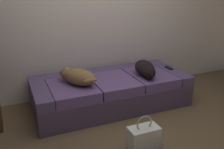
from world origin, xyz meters
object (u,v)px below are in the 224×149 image
at_px(couch, 111,91).
at_px(tv_remote, 169,68).
at_px(dog_tan, 78,76).
at_px(dog_dark, 145,69).
at_px(handbag, 144,137).

bearing_deg(couch, tv_remote, -0.90).
bearing_deg(dog_tan, dog_dark, -3.81).
distance_m(tv_remote, handbag, 1.49).
relative_size(couch, dog_tan, 3.81).
bearing_deg(tv_remote, handbag, -134.10).
bearing_deg(handbag, couch, 86.07).
relative_size(dog_tan, handbag, 1.47).
bearing_deg(handbag, dog_tan, 112.90).
xyz_separation_m(couch, dog_tan, (-0.49, -0.08, 0.32)).
relative_size(couch, dog_dark, 3.59).
bearing_deg(handbag, tv_remote, 45.71).
xyz_separation_m(dog_dark, handbag, (-0.53, -0.92, -0.40)).
relative_size(dog_dark, handbag, 1.56).
xyz_separation_m(dog_tan, tv_remote, (1.43, 0.07, -0.09)).
height_order(couch, tv_remote, tv_remote).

